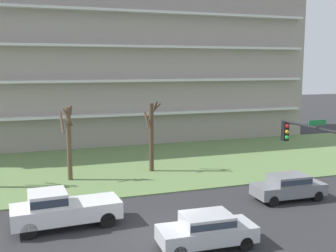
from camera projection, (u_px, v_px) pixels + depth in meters
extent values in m
plane|color=#2D2D30|center=(162.00, 234.00, 19.89)|extent=(160.00, 160.00, 0.00)
cube|color=#66844C|center=(109.00, 167.00, 33.00)|extent=(80.00, 16.00, 0.08)
cube|color=#9E938C|center=(84.00, 48.00, 43.83)|extent=(48.43, 10.22, 20.05)
cube|color=silver|center=(94.00, 116.00, 39.60)|extent=(46.49, 0.90, 0.24)
cube|color=silver|center=(93.00, 81.00, 39.11)|extent=(46.49, 0.90, 0.24)
cube|color=silver|center=(92.00, 46.00, 38.62)|extent=(46.49, 0.90, 0.24)
cube|color=silver|center=(91.00, 9.00, 38.14)|extent=(46.49, 0.90, 0.24)
cylinder|color=brown|center=(69.00, 144.00, 28.82)|extent=(0.34, 0.34, 5.27)
cylinder|color=brown|center=(71.00, 110.00, 28.55)|extent=(0.21, 0.55, 0.80)
cylinder|color=brown|center=(66.00, 115.00, 28.31)|extent=(0.51, 0.51, 0.86)
cylinder|color=brown|center=(69.00, 120.00, 28.41)|extent=(0.54, 0.31, 0.80)
cylinder|color=brown|center=(62.00, 122.00, 28.38)|extent=(0.29, 1.04, 1.47)
cylinder|color=#4C3828|center=(151.00, 138.00, 31.26)|extent=(0.34, 0.34, 5.33)
cylinder|color=#4C3828|center=(153.00, 111.00, 31.53)|extent=(1.18, 0.76, 1.34)
cylinder|color=#4C3828|center=(147.00, 120.00, 30.90)|extent=(0.26, 0.89, 1.22)
cylinder|color=#4C3828|center=(156.00, 105.00, 30.99)|extent=(0.20, 0.83, 0.65)
cube|color=slate|center=(288.00, 189.00, 24.98)|extent=(4.44, 1.90, 0.70)
cube|color=slate|center=(289.00, 179.00, 24.88)|extent=(2.24, 1.71, 0.55)
cube|color=#2D3847|center=(289.00, 179.00, 24.88)|extent=(2.20, 1.74, 0.30)
cylinder|color=black|center=(273.00, 201.00, 23.83)|extent=(0.65, 0.24, 0.64)
cylinder|color=black|center=(259.00, 193.00, 25.32)|extent=(0.65, 0.24, 0.64)
cylinder|color=black|center=(318.00, 196.00, 24.74)|extent=(0.65, 0.24, 0.64)
cylinder|color=black|center=(302.00, 189.00, 26.23)|extent=(0.65, 0.24, 0.64)
cube|color=white|center=(67.00, 211.00, 20.75)|extent=(5.51, 2.32, 0.85)
cube|color=white|center=(48.00, 199.00, 20.30)|extent=(1.91, 1.94, 0.70)
cube|color=#2D3847|center=(48.00, 199.00, 20.30)|extent=(1.87, 1.98, 0.38)
cylinder|color=black|center=(29.00, 231.00, 19.29)|extent=(0.81, 0.27, 0.80)
cylinder|color=black|center=(27.00, 218.00, 20.92)|extent=(0.81, 0.27, 0.80)
cylinder|color=black|center=(108.00, 220.00, 20.70)|extent=(0.81, 0.27, 0.80)
cylinder|color=black|center=(100.00, 209.00, 22.33)|extent=(0.81, 0.27, 0.80)
cube|color=#B7BABF|center=(207.00, 233.00, 18.39)|extent=(4.46, 1.95, 0.70)
cube|color=#B7BABF|center=(207.00, 220.00, 18.30)|extent=(2.25, 1.73, 0.55)
cube|color=#2D3847|center=(207.00, 220.00, 18.30)|extent=(2.21, 1.76, 0.30)
cylinder|color=black|center=(230.00, 230.00, 19.63)|extent=(0.65, 0.24, 0.64)
cylinder|color=black|center=(246.00, 244.00, 18.13)|extent=(0.65, 0.24, 0.64)
cylinder|color=black|center=(169.00, 238.00, 18.74)|extent=(0.65, 0.24, 0.64)
cylinder|color=black|center=(322.00, 129.00, 17.58)|extent=(0.12, 5.85, 0.12)
cube|color=black|center=(285.00, 132.00, 20.11)|extent=(0.28, 0.28, 0.90)
sphere|color=red|center=(287.00, 126.00, 19.92)|extent=(0.20, 0.20, 0.20)
sphere|color=#F2A519|center=(287.00, 132.00, 19.96)|extent=(0.20, 0.20, 0.20)
sphere|color=green|center=(287.00, 137.00, 20.00)|extent=(0.20, 0.20, 0.20)
cube|color=#197238|center=(317.00, 123.00, 17.81)|extent=(0.90, 0.04, 0.24)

